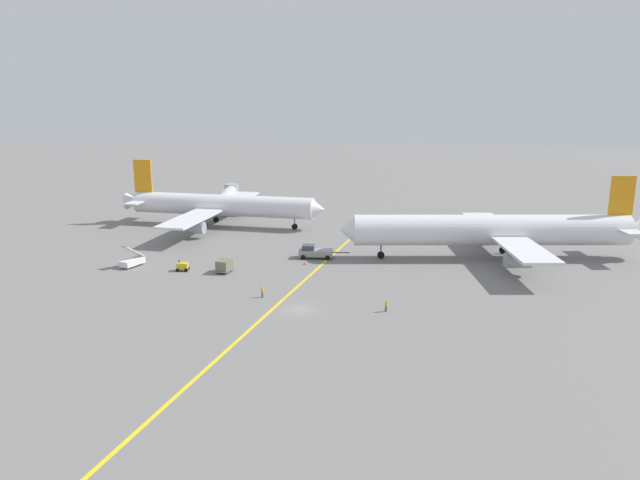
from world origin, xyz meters
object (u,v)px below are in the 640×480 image
at_px(pushback_tug, 315,252).
at_px(traffic_cone_wingtip_starboard, 305,263).
at_px(gse_container_dolly_flat, 224,266).
at_px(ground_crew_wing_walker_right, 386,306).
at_px(gse_stair_truck_yellow, 132,261).
at_px(jet_bridge, 228,195).
at_px(airliner_being_pushed, 493,230).
at_px(ground_crew_marshaller_foreground, 262,292).
at_px(gse_gpu_cart_small, 182,266).
at_px(airliner_at_gate_left, 220,206).

relative_size(pushback_tug, traffic_cone_wingtip_starboard, 15.80).
height_order(gse_container_dolly_flat, traffic_cone_wingtip_starboard, gse_container_dolly_flat).
bearing_deg(ground_crew_wing_walker_right, pushback_tug, 118.32).
distance_m(gse_stair_truck_yellow, jet_bridge, 55.18).
distance_m(pushback_tug, ground_crew_wing_walker_right, 30.16).
height_order(airliner_being_pushed, ground_crew_marshaller_foreground, airliner_being_pushed).
relative_size(pushback_tug, gse_stair_truck_yellow, 1.92).
relative_size(gse_stair_truck_yellow, jet_bridge, 0.24).
bearing_deg(gse_container_dolly_flat, ground_crew_wing_walker_right, -28.32).
bearing_deg(ground_crew_marshaller_foreground, gse_gpu_cart_small, 145.67).
height_order(airliner_being_pushed, traffic_cone_wingtip_starboard, airliner_being_pushed).
bearing_deg(airliner_being_pushed, gse_container_dolly_flat, -160.69).
height_order(airliner_at_gate_left, pushback_tug, airliner_at_gate_left).
height_order(ground_crew_marshaller_foreground, jet_bridge, jet_bridge).
xyz_separation_m(ground_crew_wing_walker_right, jet_bridge, (-44.69, 71.34, 3.05)).
height_order(ground_crew_wing_walker_right, traffic_cone_wingtip_starboard, ground_crew_wing_walker_right).
bearing_deg(gse_container_dolly_flat, gse_gpu_cart_small, -178.36).
relative_size(airliner_being_pushed, gse_container_dolly_flat, 15.88).
bearing_deg(jet_bridge, gse_gpu_cart_small, -80.63).
height_order(airliner_being_pushed, ground_crew_wing_walker_right, airliner_being_pushed).
bearing_deg(ground_crew_marshaller_foreground, pushback_tug, 79.90).
bearing_deg(gse_stair_truck_yellow, jet_bridge, 89.57).
bearing_deg(airliner_being_pushed, pushback_tug, -171.80).
height_order(airliner_at_gate_left, ground_crew_wing_walker_right, airliner_at_gate_left).
bearing_deg(ground_crew_marshaller_foreground, traffic_cone_wingtip_starboard, 80.66).
xyz_separation_m(pushback_tug, jet_bridge, (-30.38, 44.79, 2.75)).
distance_m(airliner_at_gate_left, ground_crew_wing_walker_right, 65.27).
bearing_deg(airliner_being_pushed, airliner_at_gate_left, 161.01).
bearing_deg(gse_gpu_cart_small, jet_bridge, 99.37).
relative_size(gse_stair_truck_yellow, ground_crew_marshaller_foreground, 2.92).
bearing_deg(jet_bridge, airliner_being_pushed, -32.62).
bearing_deg(airliner_at_gate_left, gse_stair_truck_yellow, -97.92).
bearing_deg(jet_bridge, gse_stair_truck_yellow, -90.43).
bearing_deg(gse_gpu_cart_small, airliner_being_pushed, 17.01).
xyz_separation_m(pushback_tug, gse_gpu_cart_small, (-21.06, -11.68, -0.38)).
distance_m(airliner_being_pushed, pushback_tug, 32.92).
xyz_separation_m(ground_crew_wing_walker_right, traffic_cone_wingtip_starboard, (-15.38, 21.95, -0.59)).
distance_m(airliner_being_pushed, gse_stair_truck_yellow, 65.01).
bearing_deg(ground_crew_wing_walker_right, airliner_at_gate_left, 128.13).
relative_size(airliner_being_pushed, gse_stair_truck_yellow, 11.26).
distance_m(pushback_tug, gse_container_dolly_flat, 17.85).
bearing_deg(airliner_being_pushed, gse_stair_truck_yellow, -166.66).
relative_size(ground_crew_marshaller_foreground, jet_bridge, 0.08).
relative_size(airliner_at_gate_left, ground_crew_wing_walker_right, 28.92).
relative_size(ground_crew_marshaller_foreground, ground_crew_wing_walker_right, 1.01).
relative_size(gse_stair_truck_yellow, gse_container_dolly_flat, 1.41).
bearing_deg(gse_container_dolly_flat, gse_stair_truck_yellow, 176.15).
height_order(airliner_at_gate_left, gse_gpu_cart_small, airliner_at_gate_left).
xyz_separation_m(gse_container_dolly_flat, ground_crew_marshaller_foreground, (9.55, -11.77, -0.29)).
height_order(gse_container_dolly_flat, jet_bridge, jet_bridge).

